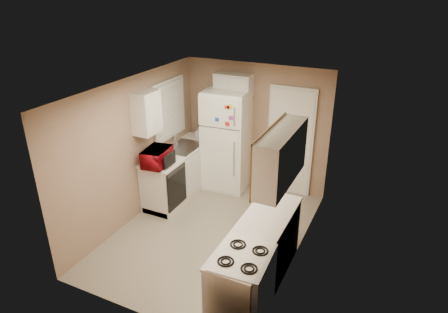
% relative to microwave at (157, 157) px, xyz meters
% --- Properties ---
extents(floor, '(3.80, 3.80, 0.00)m').
position_rel_microwave_xyz_m(floor, '(1.09, -0.20, -1.05)').
color(floor, '#ACA18C').
rests_on(floor, ground).
extents(ceiling, '(3.80, 3.80, 0.00)m').
position_rel_microwave_xyz_m(ceiling, '(1.09, -0.20, 1.35)').
color(ceiling, white).
rests_on(ceiling, floor).
extents(wall_left, '(3.80, 3.80, 0.00)m').
position_rel_microwave_xyz_m(wall_left, '(-0.31, -0.20, 0.15)').
color(wall_left, '#9D7C64').
rests_on(wall_left, floor).
extents(wall_right, '(3.80, 3.80, 0.00)m').
position_rel_microwave_xyz_m(wall_right, '(2.49, -0.20, 0.15)').
color(wall_right, '#9D7C64').
rests_on(wall_right, floor).
extents(wall_back, '(2.80, 2.80, 0.00)m').
position_rel_microwave_xyz_m(wall_back, '(1.09, 1.70, 0.15)').
color(wall_back, '#9D7C64').
rests_on(wall_back, floor).
extents(wall_front, '(2.80, 2.80, 0.00)m').
position_rel_microwave_xyz_m(wall_front, '(1.09, -2.10, 0.15)').
color(wall_front, '#9D7C64').
rests_on(wall_front, floor).
extents(left_counter, '(0.60, 1.80, 0.90)m').
position_rel_microwave_xyz_m(left_counter, '(-0.01, 0.70, -0.60)').
color(left_counter, silver).
rests_on(left_counter, floor).
extents(dishwasher, '(0.03, 0.58, 0.72)m').
position_rel_microwave_xyz_m(dishwasher, '(0.28, 0.10, -0.56)').
color(dishwasher, black).
rests_on(dishwasher, floor).
extents(sink, '(0.54, 0.74, 0.16)m').
position_rel_microwave_xyz_m(sink, '(-0.01, 0.85, -0.19)').
color(sink, gray).
rests_on(sink, left_counter).
extents(microwave, '(0.58, 0.37, 0.36)m').
position_rel_microwave_xyz_m(microwave, '(0.00, 0.00, 0.00)').
color(microwave, maroon).
rests_on(microwave, left_counter).
extents(soap_bottle, '(0.09, 0.09, 0.19)m').
position_rel_microwave_xyz_m(soap_bottle, '(-0.01, 1.42, -0.05)').
color(soap_bottle, white).
rests_on(soap_bottle, left_counter).
extents(window_blinds, '(0.10, 0.98, 1.08)m').
position_rel_microwave_xyz_m(window_blinds, '(-0.27, 0.85, 0.55)').
color(window_blinds, silver).
rests_on(window_blinds, wall_left).
extents(upper_cabinet_left, '(0.30, 0.45, 0.70)m').
position_rel_microwave_xyz_m(upper_cabinet_left, '(-0.16, 0.02, 0.75)').
color(upper_cabinet_left, silver).
rests_on(upper_cabinet_left, wall_left).
extents(refrigerator, '(0.86, 0.83, 1.94)m').
position_rel_microwave_xyz_m(refrigerator, '(0.65, 1.40, -0.08)').
color(refrigerator, white).
rests_on(refrigerator, floor).
extents(cabinet_over_fridge, '(0.70, 0.30, 0.40)m').
position_rel_microwave_xyz_m(cabinet_over_fridge, '(0.69, 1.55, 0.95)').
color(cabinet_over_fridge, silver).
rests_on(cabinet_over_fridge, wall_back).
extents(interior_door, '(0.86, 0.06, 2.08)m').
position_rel_microwave_xyz_m(interior_door, '(1.79, 1.66, -0.03)').
color(interior_door, white).
rests_on(interior_door, floor).
extents(right_counter, '(0.60, 2.00, 0.90)m').
position_rel_microwave_xyz_m(right_counter, '(2.19, -1.00, -0.60)').
color(right_counter, silver).
rests_on(right_counter, floor).
extents(stove, '(0.64, 0.77, 0.90)m').
position_rel_microwave_xyz_m(stove, '(2.24, -1.61, -0.60)').
color(stove, white).
rests_on(stove, floor).
extents(upper_cabinet_right, '(0.30, 1.20, 0.70)m').
position_rel_microwave_xyz_m(upper_cabinet_right, '(2.34, -0.70, 0.75)').
color(upper_cabinet_right, silver).
rests_on(upper_cabinet_right, wall_right).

